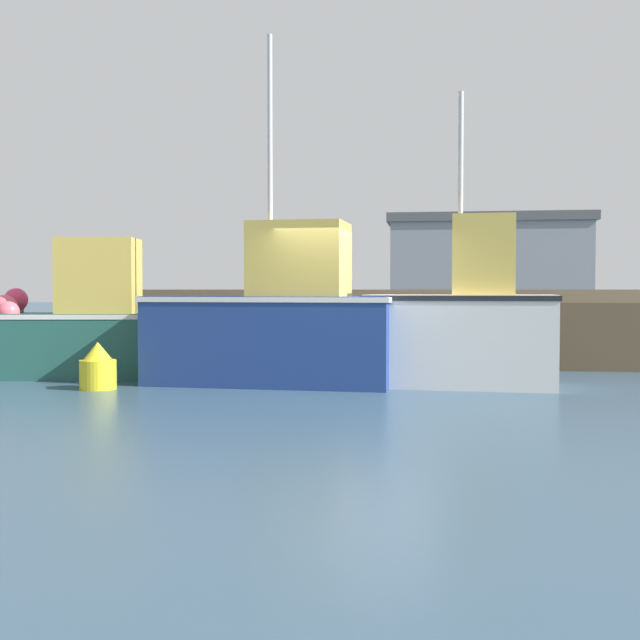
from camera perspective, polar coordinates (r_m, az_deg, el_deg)
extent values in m
cube|color=#334C60|center=(12.87, 2.63, -4.98)|extent=(120.00, 160.00, 0.10)
cube|color=brown|center=(19.54, 7.62, 1.79)|extent=(14.31, 7.66, 0.25)
cube|color=#4E402E|center=(15.85, 7.52, -1.10)|extent=(14.31, 0.24, 1.30)
cylinder|color=#4E402E|center=(17.36, -15.39, -0.88)|extent=(0.31, 0.31, 1.30)
cylinder|color=#4E402E|center=(15.93, 7.52, -1.09)|extent=(0.31, 0.31, 1.30)
cylinder|color=#4E402E|center=(23.60, -2.82, -0.02)|extent=(0.31, 0.31, 1.30)
cylinder|color=#4E402E|center=(23.55, 18.17, -0.13)|extent=(0.31, 0.31, 1.30)
cylinder|color=#4E402E|center=(16.31, -4.43, -1.00)|extent=(6.78, 0.15, 1.19)
cube|color=#23564C|center=(14.75, -16.86, -1.75)|extent=(3.32, 1.55, 1.14)
cube|color=silver|center=(14.73, -16.88, 0.27)|extent=(3.39, 1.58, 0.08)
cube|color=gold|center=(14.61, -15.41, 3.03)|extent=(1.45, 1.07, 1.31)
sphere|color=#EA5B70|center=(15.20, -21.48, 0.77)|extent=(0.48, 0.48, 0.48)
sphere|color=#EA5B70|center=(14.86, -21.23, 0.51)|extent=(0.39, 0.39, 0.39)
sphere|color=orange|center=(15.38, -21.58, 0.61)|extent=(0.37, 0.37, 0.37)
sphere|color=#DB3866|center=(15.48, -21.07, 0.77)|extent=(0.45, 0.45, 0.45)
sphere|color=#DB3866|center=(15.43, -20.75, 1.35)|extent=(0.42, 0.42, 0.42)
cube|color=navy|center=(13.18, -3.54, -1.44)|extent=(4.06, 1.72, 1.44)
cube|color=silver|center=(13.16, -3.54, 1.48)|extent=(4.14, 1.75, 0.08)
cube|color=gold|center=(13.05, -1.43, 4.31)|extent=(1.58, 1.36, 1.19)
cylinder|color=#B7B7BC|center=(13.41, -3.57, 13.35)|extent=(0.08, 0.08, 3.04)
cube|color=silver|center=(13.11, 9.87, -1.43)|extent=(3.06, 1.59, 1.47)
cube|color=black|center=(13.08, 9.89, 1.56)|extent=(3.12, 1.62, 0.08)
cube|color=gold|center=(13.09, 11.54, 4.52)|extent=(1.02, 1.07, 1.26)
cylinder|color=#B7B7BC|center=(13.26, 9.95, 11.52)|extent=(0.08, 0.08, 1.98)
cube|color=gray|center=(48.19, 11.75, 3.44)|extent=(10.97, 6.74, 5.31)
cube|color=#494C4F|center=(48.34, 11.78, 6.88)|extent=(11.41, 7.01, 0.50)
cylinder|color=yellow|center=(13.00, -15.47, -3.75)|extent=(0.56, 0.56, 0.46)
cone|color=yellow|center=(12.96, -15.49, -2.13)|extent=(0.45, 0.45, 0.28)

